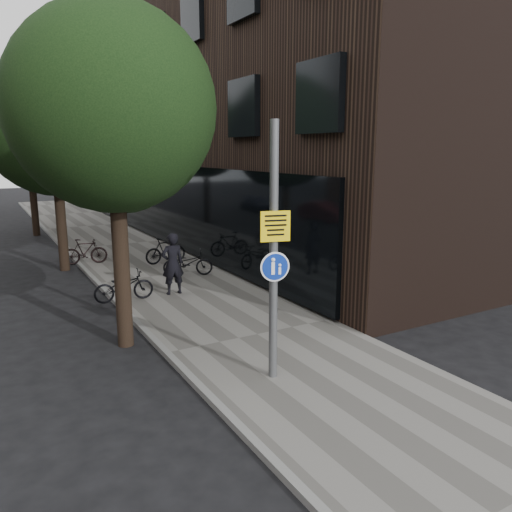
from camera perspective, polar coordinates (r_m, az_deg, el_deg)
ground at (r=9.51m, az=9.17°, el=-16.00°), size 120.00×120.00×0.00m
sidewalk at (r=17.95m, az=-10.47°, el=-2.31°), size 4.50×60.00×0.12m
curb_edge at (r=17.38m, az=-17.49°, el=-3.14°), size 0.15×60.00×0.13m
building_right_dark_brick at (r=32.00m, az=-3.82°, el=20.18°), size 12.00×40.00×18.00m
street_tree_near at (r=11.50m, az=-15.85°, el=14.91°), size 4.40×4.40×7.50m
street_tree_mid at (r=19.84m, az=-21.96°, el=13.11°), size 5.00×5.00×7.80m
street_tree_far at (r=28.77m, az=-24.52°, el=12.30°), size 5.00×5.00×7.80m
signpost at (r=9.24m, az=2.02°, el=0.33°), size 0.55×0.17×4.86m
pedestrian at (r=15.33m, az=-9.51°, el=-0.87°), size 0.70×0.47×1.89m
parked_bike_facade_near at (r=17.62m, az=-7.80°, el=-0.78°), size 1.82×1.18×0.90m
parked_bike_facade_far at (r=19.69m, az=-10.30°, el=0.64°), size 1.71×0.63×1.00m
parked_bike_curb_near at (r=15.02m, az=-14.89°, el=-3.34°), size 1.74×0.68×0.90m
parked_bike_curb_far at (r=20.31m, az=-18.94°, el=0.50°), size 1.70×0.74×0.99m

